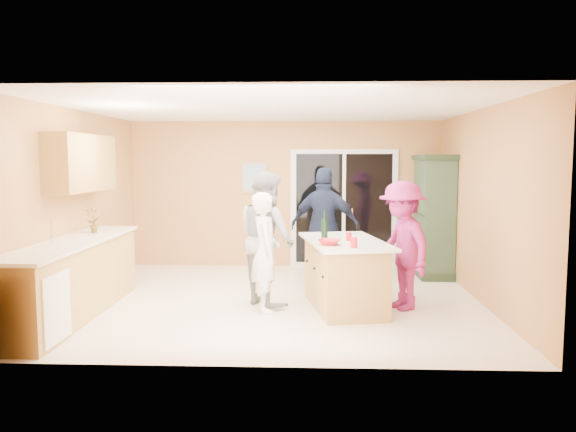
{
  "coord_description": "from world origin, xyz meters",
  "views": [
    {
      "loc": [
        0.46,
        -7.53,
        1.92
      ],
      "look_at": [
        0.15,
        0.1,
        1.15
      ],
      "focal_mm": 35.0,
      "sensor_mm": 36.0,
      "label": 1
    }
  ],
  "objects_px": {
    "green_hutch": "(434,217)",
    "woman_grey": "(267,238)",
    "woman_magenta": "(402,246)",
    "kitchen_island": "(344,276)",
    "woman_white": "(265,252)",
    "woman_navy": "(325,227)"
  },
  "relations": [
    {
      "from": "green_hutch",
      "to": "woman_grey",
      "type": "relative_size",
      "value": 1.13
    },
    {
      "from": "kitchen_island",
      "to": "woman_navy",
      "type": "xyz_separation_m",
      "value": [
        -0.22,
        1.34,
        0.48
      ]
    },
    {
      "from": "green_hutch",
      "to": "woman_white",
      "type": "relative_size",
      "value": 1.32
    },
    {
      "from": "woman_navy",
      "to": "woman_white",
      "type": "bearing_deg",
      "value": 75.25
    },
    {
      "from": "woman_grey",
      "to": "woman_magenta",
      "type": "xyz_separation_m",
      "value": [
        1.75,
        -0.18,
        -0.06
      ]
    },
    {
      "from": "green_hutch",
      "to": "woman_magenta",
      "type": "relative_size",
      "value": 1.21
    },
    {
      "from": "woman_grey",
      "to": "woman_navy",
      "type": "xyz_separation_m",
      "value": [
        0.8,
        1.17,
        0.02
      ]
    },
    {
      "from": "woman_grey",
      "to": "woman_magenta",
      "type": "height_order",
      "value": "woman_grey"
    },
    {
      "from": "green_hutch",
      "to": "woman_white",
      "type": "distance_m",
      "value": 3.48
    },
    {
      "from": "kitchen_island",
      "to": "woman_navy",
      "type": "distance_m",
      "value": 1.44
    },
    {
      "from": "woman_navy",
      "to": "kitchen_island",
      "type": "bearing_deg",
      "value": 112.0
    },
    {
      "from": "woman_grey",
      "to": "kitchen_island",
      "type": "bearing_deg",
      "value": -131.6
    },
    {
      "from": "kitchen_island",
      "to": "woman_grey",
      "type": "distance_m",
      "value": 1.13
    },
    {
      "from": "green_hutch",
      "to": "woman_magenta",
      "type": "xyz_separation_m",
      "value": [
        -0.86,
        -2.13,
        -0.15
      ]
    },
    {
      "from": "woman_grey",
      "to": "green_hutch",
      "type": "bearing_deg",
      "value": -85.36
    },
    {
      "from": "woman_white",
      "to": "woman_navy",
      "type": "bearing_deg",
      "value": -37.64
    },
    {
      "from": "green_hutch",
      "to": "woman_grey",
      "type": "xyz_separation_m",
      "value": [
        -2.61,
        -1.95,
        -0.09
      ]
    },
    {
      "from": "kitchen_island",
      "to": "woman_white",
      "type": "bearing_deg",
      "value": 179.47
    },
    {
      "from": "kitchen_island",
      "to": "woman_navy",
      "type": "height_order",
      "value": "woman_navy"
    },
    {
      "from": "woman_navy",
      "to": "woman_magenta",
      "type": "bearing_deg",
      "value": 137.93
    },
    {
      "from": "green_hutch",
      "to": "woman_white",
      "type": "bearing_deg",
      "value": -138.5
    },
    {
      "from": "green_hutch",
      "to": "woman_magenta",
      "type": "distance_m",
      "value": 2.3
    }
  ]
}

